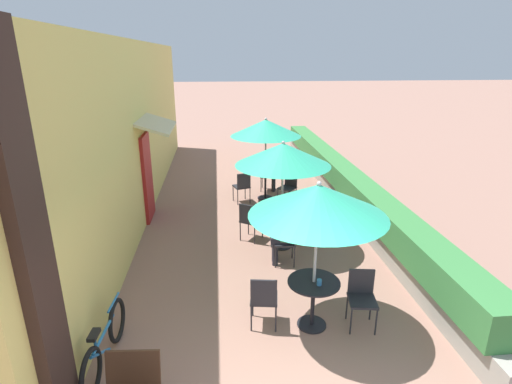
% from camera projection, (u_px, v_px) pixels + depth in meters
% --- Properties ---
extents(cafe_facade_wall, '(0.98, 14.77, 4.20)m').
position_uv_depth(cafe_facade_wall, '(141.00, 131.00, 9.92)').
color(cafe_facade_wall, '#E0CC6B').
rests_on(cafe_facade_wall, ground_plane).
extents(planter_hedge, '(0.60, 13.77, 1.01)m').
position_uv_depth(planter_hedge, '(344.00, 183.00, 10.94)').
color(planter_hedge, gray).
rests_on(planter_hedge, ground_plane).
extents(patio_table_near, '(0.77, 0.77, 0.76)m').
position_uv_depth(patio_table_near, '(313.00, 294.00, 5.87)').
color(patio_table_near, black).
rests_on(patio_table_near, ground_plane).
extents(patio_umbrella_near, '(1.92, 1.92, 2.29)m').
position_uv_depth(patio_umbrella_near, '(318.00, 200.00, 5.39)').
color(patio_umbrella_near, '#B7B7BC').
rests_on(patio_umbrella_near, ground_plane).
extents(cafe_chair_near_left, '(0.45, 0.45, 0.87)m').
position_uv_depth(cafe_chair_near_left, '(362.00, 294.00, 5.91)').
color(cafe_chair_near_left, '#232328').
rests_on(cafe_chair_near_left, ground_plane).
extents(cafe_chair_near_right, '(0.45, 0.45, 0.87)m').
position_uv_depth(cafe_chair_near_right, '(264.00, 297.00, 5.84)').
color(cafe_chair_near_right, '#232328').
rests_on(cafe_chair_near_right, ground_plane).
extents(coffee_cup_near, '(0.07, 0.07, 0.09)m').
position_uv_depth(coffee_cup_near, '(319.00, 282.00, 5.69)').
color(coffee_cup_near, teal).
rests_on(coffee_cup_near, patio_table_near).
extents(patio_table_mid, '(0.77, 0.77, 0.76)m').
position_uv_depth(patio_table_mid, '(281.00, 223.00, 8.36)').
color(patio_table_mid, black).
rests_on(patio_table_mid, ground_plane).
extents(patio_umbrella_mid, '(1.92, 1.92, 2.29)m').
position_uv_depth(patio_umbrella_mid, '(283.00, 154.00, 7.88)').
color(patio_umbrella_mid, '#B7B7BC').
rests_on(patio_umbrella_mid, ground_plane).
extents(cafe_chair_mid_left, '(0.43, 0.43, 0.87)m').
position_uv_depth(cafe_chair_mid_left, '(288.00, 239.00, 7.68)').
color(cafe_chair_mid_left, '#232328').
rests_on(cafe_chair_mid_left, ground_plane).
extents(seated_patron_mid_left, '(0.42, 0.36, 1.25)m').
position_uv_depth(seated_patron_mid_left, '(283.00, 231.00, 7.62)').
color(seated_patron_mid_left, '#23232D').
rests_on(seated_patron_mid_left, ground_plane).
extents(cafe_chair_mid_right, '(0.53, 0.53, 0.87)m').
position_uv_depth(cafe_chair_mid_right, '(307.00, 216.00, 8.78)').
color(cafe_chair_mid_right, '#232328').
rests_on(cafe_chair_mid_right, ground_plane).
extents(cafe_chair_mid_back, '(0.56, 0.56, 0.87)m').
position_uv_depth(cafe_chair_mid_back, '(250.00, 219.00, 8.63)').
color(cafe_chair_mid_back, '#232328').
rests_on(cafe_chair_mid_back, ground_plane).
extents(coffee_cup_mid, '(0.07, 0.07, 0.09)m').
position_uv_depth(coffee_cup_mid, '(283.00, 214.00, 8.13)').
color(coffee_cup_mid, '#B73D3D').
rests_on(coffee_cup_mid, patio_table_mid).
extents(patio_table_far, '(0.77, 0.77, 0.76)m').
position_uv_depth(patio_table_far, '(265.00, 180.00, 11.20)').
color(patio_table_far, black).
rests_on(patio_table_far, ground_plane).
extents(patio_umbrella_far, '(1.92, 1.92, 2.29)m').
position_uv_depth(patio_umbrella_far, '(266.00, 128.00, 10.72)').
color(patio_umbrella_far, '#B7B7BC').
rests_on(patio_umbrella_far, ground_plane).
extents(cafe_chair_far_left, '(0.50, 0.50, 0.87)m').
position_uv_depth(cafe_chair_far_left, '(242.00, 185.00, 10.87)').
color(cafe_chair_far_left, '#232328').
rests_on(cafe_chair_far_left, ground_plane).
extents(cafe_chair_far_right, '(0.57, 0.57, 0.87)m').
position_uv_depth(cafe_chair_far_right, '(289.00, 185.00, 10.86)').
color(cafe_chair_far_right, '#232328').
rests_on(cafe_chair_far_right, ground_plane).
extents(cafe_chair_far_back, '(0.48, 0.48, 0.87)m').
position_uv_depth(cafe_chair_far_back, '(265.00, 174.00, 11.90)').
color(cafe_chair_far_back, '#232328').
rests_on(cafe_chair_far_back, ground_plane).
extents(seated_patron_far_back, '(0.46, 0.40, 1.25)m').
position_uv_depth(seated_patron_far_back, '(269.00, 168.00, 11.83)').
color(seated_patron_far_back, '#23232D').
rests_on(seated_patron_far_back, ground_plane).
extents(coffee_cup_far, '(0.07, 0.07, 0.09)m').
position_uv_depth(coffee_cup_far, '(265.00, 172.00, 11.02)').
color(coffee_cup_far, teal).
rests_on(coffee_cup_far, patio_table_far).
extents(bicycle_leaning, '(0.18, 1.62, 0.71)m').
position_uv_depth(bicycle_leaning, '(105.00, 344.00, 5.17)').
color(bicycle_leaning, black).
rests_on(bicycle_leaning, ground_plane).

